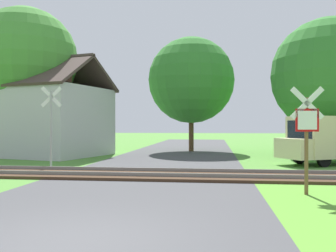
{
  "coord_description": "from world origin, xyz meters",
  "views": [
    {
      "loc": [
        2.26,
        -5.53,
        1.84
      ],
      "look_at": [
        0.5,
        8.69,
        1.8
      ],
      "focal_mm": 40.0,
      "sensor_mm": 36.0,
      "label": 1
    }
  ],
  "objects_px": {
    "crossing_sign_far": "(51,121)",
    "tree_right": "(329,75)",
    "stop_sign_near": "(307,131)",
    "house": "(37,119)",
    "tree_center": "(191,80)",
    "mail_truck": "(332,138)",
    "tree_left": "(25,59)"
  },
  "relations": [
    {
      "from": "crossing_sign_far",
      "to": "tree_right",
      "type": "bearing_deg",
      "value": 18.68
    },
    {
      "from": "stop_sign_near",
      "to": "house",
      "type": "xyz_separation_m",
      "value": [
        -13.14,
        11.44,
        0.49
      ]
    },
    {
      "from": "house",
      "to": "tree_center",
      "type": "xyz_separation_m",
      "value": [
        9.13,
        4.54,
        2.79
      ]
    },
    {
      "from": "house",
      "to": "mail_truck",
      "type": "xyz_separation_m",
      "value": [
        16.21,
        -3.39,
        -0.94
      ]
    },
    {
      "from": "tree_left",
      "to": "tree_center",
      "type": "distance_m",
      "value": 10.89
    },
    {
      "from": "tree_left",
      "to": "stop_sign_near",
      "type": "bearing_deg",
      "value": -38.96
    },
    {
      "from": "stop_sign_near",
      "to": "tree_left",
      "type": "bearing_deg",
      "value": -42.01
    },
    {
      "from": "tree_right",
      "to": "tree_center",
      "type": "height_order",
      "value": "tree_right"
    },
    {
      "from": "crossing_sign_far",
      "to": "tree_left",
      "type": "height_order",
      "value": "tree_left"
    },
    {
      "from": "tree_right",
      "to": "mail_truck",
      "type": "distance_m",
      "value": 5.59
    },
    {
      "from": "house",
      "to": "tree_right",
      "type": "relative_size",
      "value": 1.17
    },
    {
      "from": "mail_truck",
      "to": "crossing_sign_far",
      "type": "bearing_deg",
      "value": 76.33
    },
    {
      "from": "tree_left",
      "to": "tree_center",
      "type": "relative_size",
      "value": 1.12
    },
    {
      "from": "crossing_sign_far",
      "to": "tree_center",
      "type": "bearing_deg",
      "value": 54.4
    },
    {
      "from": "stop_sign_near",
      "to": "mail_truck",
      "type": "relative_size",
      "value": 0.55
    },
    {
      "from": "stop_sign_near",
      "to": "tree_center",
      "type": "bearing_deg",
      "value": -78.95
    },
    {
      "from": "tree_left",
      "to": "tree_right",
      "type": "relative_size",
      "value": 1.11
    },
    {
      "from": "tree_left",
      "to": "mail_truck",
      "type": "height_order",
      "value": "tree_left"
    },
    {
      "from": "mail_truck",
      "to": "tree_right",
      "type": "bearing_deg",
      "value": -42.82
    },
    {
      "from": "house",
      "to": "tree_right",
      "type": "distance_m",
      "value": 17.5
    },
    {
      "from": "tree_left",
      "to": "mail_truck",
      "type": "relative_size",
      "value": 1.71
    },
    {
      "from": "stop_sign_near",
      "to": "tree_left",
      "type": "xyz_separation_m",
      "value": [
        -13.69,
        11.07,
        4.13
      ]
    },
    {
      "from": "stop_sign_near",
      "to": "tree_left",
      "type": "relative_size",
      "value": 0.32
    },
    {
      "from": "mail_truck",
      "to": "house",
      "type": "bearing_deg",
      "value": 49.77
    },
    {
      "from": "stop_sign_near",
      "to": "mail_truck",
      "type": "height_order",
      "value": "stop_sign_near"
    },
    {
      "from": "crossing_sign_far",
      "to": "house",
      "type": "bearing_deg",
      "value": 109.97
    },
    {
      "from": "stop_sign_near",
      "to": "house",
      "type": "relative_size",
      "value": 0.3
    },
    {
      "from": "stop_sign_near",
      "to": "tree_right",
      "type": "xyz_separation_m",
      "value": [
        4.16,
        12.31,
        3.02
      ]
    },
    {
      "from": "mail_truck",
      "to": "stop_sign_near",
      "type": "bearing_deg",
      "value": 130.75
    },
    {
      "from": "stop_sign_near",
      "to": "house",
      "type": "distance_m",
      "value": 17.43
    },
    {
      "from": "crossing_sign_far",
      "to": "tree_center",
      "type": "distance_m",
      "value": 12.68
    },
    {
      "from": "tree_right",
      "to": "tree_center",
      "type": "distance_m",
      "value": 8.96
    }
  ]
}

